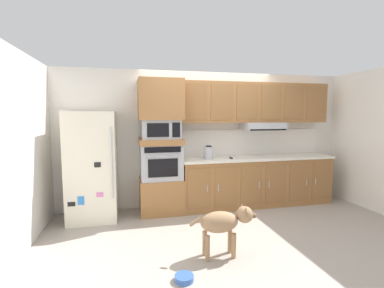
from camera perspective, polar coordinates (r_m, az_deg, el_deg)
The scene contains 18 objects.
ground_plane at distance 4.60m, azimuth 6.88°, elevation -15.80°, with size 9.60×9.60×0.00m, color #9E9389.
back_kitchen_wall at distance 5.35m, azimuth 2.98°, elevation 1.13°, with size 6.20×0.12×2.50m, color silver.
side_panel_left at distance 4.24m, azimuth -31.17°, elevation -1.05°, with size 0.12×7.10×2.50m, color silver.
side_panel_right at distance 5.88m, azimuth 33.64°, elevation 0.56°, with size 0.12×7.10×2.50m, color white.
refrigerator at distance 4.79m, azimuth -19.83°, elevation -4.27°, with size 0.76×0.73×1.76m.
oven_base_cabinet at distance 4.99m, azimuth -6.32°, elevation -10.37°, with size 0.74×0.62×0.60m, color #996638.
built_in_oven at distance 4.85m, azimuth -6.40°, elevation -3.57°, with size 0.70×0.62×0.60m.
appliance_mid_shelf at distance 4.81m, azimuth -6.46°, elevation 0.54°, with size 0.74×0.62×0.10m, color #996638.
microwave at distance 4.79m, azimuth -6.48°, elevation 3.04°, with size 0.64×0.54×0.32m.
appliance_upper_cabinet at distance 4.79m, azimuth -6.56°, elevation 9.02°, with size 0.74×0.62×0.68m, color #996638.
lower_cabinet_run at distance 5.46m, azimuth 13.06°, elevation -7.54°, with size 2.88×0.63×0.88m.
countertop_slab at distance 5.37m, azimuth 13.16°, elevation -2.76°, with size 2.92×0.64×0.04m, color silver.
backsplash_panel at distance 5.60m, azimuth 11.92°, elevation 0.41°, with size 2.92×0.02×0.50m, color silver.
upper_cabinet_with_hood at distance 5.43m, azimuth 12.93°, elevation 7.94°, with size 2.88×0.48×0.88m.
screwdriver at distance 5.04m, azimuth 8.14°, elevation -2.84°, with size 0.13×0.12×0.03m.
electric_kettle at distance 4.96m, azimuth 3.44°, elevation -1.78°, with size 0.17×0.17×0.24m.
dog at distance 3.49m, azimuth 6.77°, elevation -15.68°, with size 0.85×0.27×0.62m.
dog_food_bowl at distance 3.18m, azimuth -1.62°, elevation -25.79°, with size 0.20×0.20×0.06m.
Camera 1 is at (-1.48, -4.01, 1.72)m, focal length 25.97 mm.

